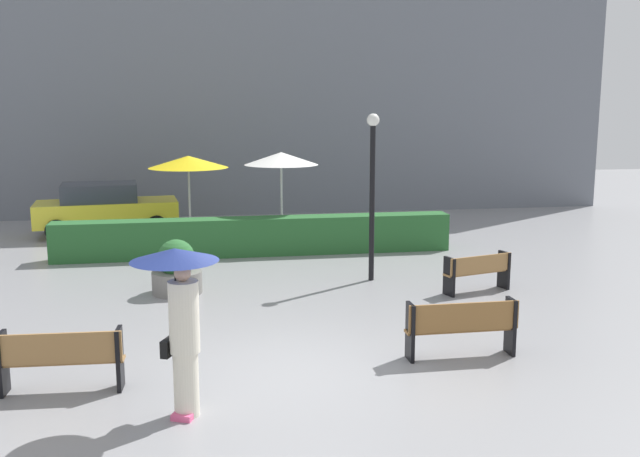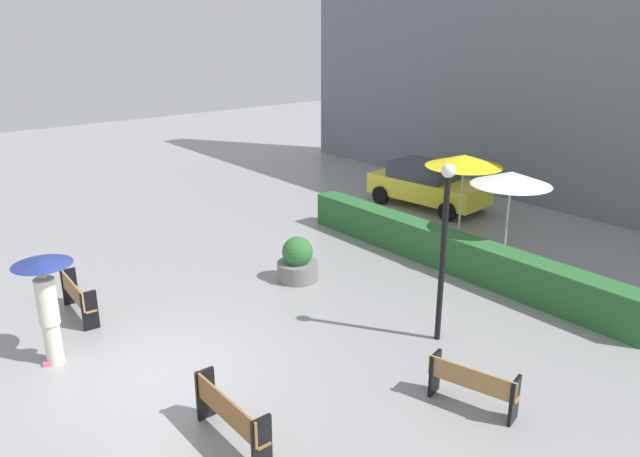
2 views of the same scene
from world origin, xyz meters
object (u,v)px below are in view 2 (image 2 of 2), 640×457
at_px(bench_far_right, 473,384).
at_px(patio_umbrella_white, 511,179).
at_px(pedestrian_with_umbrella, 46,293).
at_px(parked_car, 427,184).
at_px(bench_near_left, 77,295).
at_px(lamp_post, 444,235).
at_px(bench_near_right, 229,414).
at_px(patio_umbrella_yellow, 464,161).
at_px(planter_pot, 298,262).

bearing_deg(bench_far_right, patio_umbrella_white, 120.96).
bearing_deg(pedestrian_with_umbrella, parked_car, 100.80).
distance_m(bench_near_left, parked_car, 12.60).
relative_size(pedestrian_with_umbrella, lamp_post, 0.58).
height_order(bench_far_right, bench_near_right, bench_near_right).
distance_m(bench_near_left, pedestrian_with_umbrella, 2.16).
bearing_deg(parked_car, patio_umbrella_yellow, -27.90).
xyz_separation_m(planter_pot, lamp_post, (4.31, 0.40, 1.82)).
relative_size(bench_near_right, patio_umbrella_yellow, 0.72).
bearing_deg(lamp_post, bench_far_right, -35.62).
distance_m(pedestrian_with_umbrella, planter_pot, 6.16).
distance_m(bench_near_left, patio_umbrella_yellow, 11.45).
relative_size(pedestrian_with_umbrella, patio_umbrella_white, 0.83).
distance_m(pedestrian_with_umbrella, patio_umbrella_white, 11.23).
bearing_deg(bench_near_left, patio_umbrella_white, 66.91).
distance_m(bench_far_right, bench_near_left, 8.71).
distance_m(patio_umbrella_yellow, parked_car, 3.26).
bearing_deg(planter_pot, patio_umbrella_yellow, 87.89).
bearing_deg(pedestrian_with_umbrella, bench_far_right, 40.00).
bearing_deg(bench_near_left, pedestrian_with_umbrella, -31.39).
bearing_deg(bench_near_right, patio_umbrella_yellow, 111.54).
bearing_deg(pedestrian_with_umbrella, bench_near_left, 148.61).
height_order(planter_pot, patio_umbrella_white, patio_umbrella_white).
distance_m(bench_near_right, pedestrian_with_umbrella, 4.57).
bearing_deg(planter_pot, patio_umbrella_white, 59.86).
bearing_deg(bench_near_right, bench_near_left, -176.50).
bearing_deg(lamp_post, bench_near_right, -87.85).
height_order(patio_umbrella_yellow, patio_umbrella_white, patio_umbrella_white).
bearing_deg(bench_far_right, lamp_post, 144.38).
xyz_separation_m(pedestrian_with_umbrella, lamp_post, (4.07, 6.48, 0.84)).
xyz_separation_m(lamp_post, parked_car, (-6.66, 7.09, -1.49)).
bearing_deg(patio_umbrella_white, parked_car, 152.46).
height_order(bench_near_right, patio_umbrella_white, patio_umbrella_white).
bearing_deg(lamp_post, patio_umbrella_yellow, 125.51).
xyz_separation_m(planter_pot, patio_umbrella_white, (2.79, 4.81, 1.96)).
xyz_separation_m(pedestrian_with_umbrella, parked_car, (-2.59, 13.57, -0.65)).
relative_size(bench_far_right, patio_umbrella_white, 0.60).
relative_size(lamp_post, parked_car, 0.86).
height_order(bench_far_right, bench_near_left, bench_near_left).
height_order(bench_near_left, lamp_post, lamp_post).
xyz_separation_m(bench_far_right, parked_car, (-8.63, 8.50, 0.34)).
xyz_separation_m(bench_near_right, patio_umbrella_white, (-1.71, 9.51, 1.91)).
distance_m(patio_umbrella_yellow, patio_umbrella_white, 2.89).
xyz_separation_m(bench_near_right, pedestrian_with_umbrella, (-4.26, -1.38, 0.93)).
bearing_deg(patio_umbrella_yellow, patio_umbrella_white, -27.18).
distance_m(bench_near_right, patio_umbrella_white, 9.85).
relative_size(bench_near_left, planter_pot, 1.47).
bearing_deg(pedestrian_with_umbrella, lamp_post, 57.89).
xyz_separation_m(bench_near_right, parked_car, (-6.85, 12.20, 0.28)).
relative_size(lamp_post, patio_umbrella_white, 1.42).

